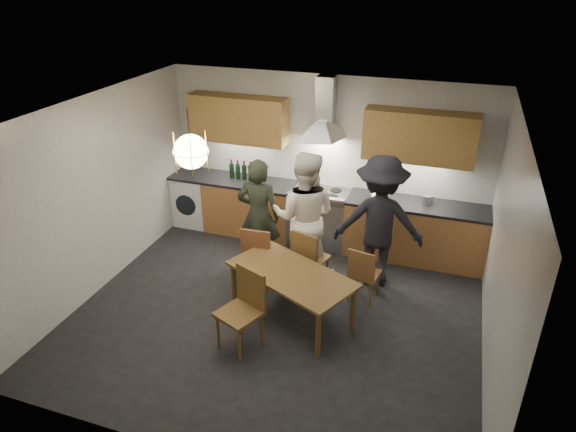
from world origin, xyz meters
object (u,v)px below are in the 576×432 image
(chair_front, at_px, (245,304))
(stock_pot, at_px, (426,199))
(chair_back_left, at_px, (258,252))
(mixing_bowl, at_px, (379,197))
(wine_bottles, at_px, (247,171))
(dining_table, at_px, (291,278))
(person_right, at_px, (379,222))
(person_mid, at_px, (304,217))
(person_left, at_px, (259,216))

(chair_front, relative_size, stock_pot, 5.08)
(chair_back_left, bearing_deg, mixing_bowl, -137.77)
(chair_back_left, height_order, mixing_bowl, mixing_bowl)
(stock_pot, distance_m, wine_bottles, 2.80)
(dining_table, xyz_separation_m, person_right, (0.85, 1.18, 0.34))
(person_right, relative_size, mixing_bowl, 7.21)
(person_mid, height_order, person_right, person_mid)
(chair_front, height_order, wine_bottles, wine_bottles)
(chair_front, height_order, person_left, person_left)
(stock_pot, relative_size, wine_bottles, 0.31)
(dining_table, relative_size, person_right, 0.94)
(dining_table, bearing_deg, person_mid, 123.24)
(person_mid, relative_size, mixing_bowl, 7.22)
(person_left, height_order, person_mid, person_mid)
(person_left, distance_m, person_right, 1.67)
(person_mid, bearing_deg, stock_pot, -153.44)
(person_right, bearing_deg, dining_table, 46.14)
(person_left, bearing_deg, mixing_bowl, -154.04)
(person_right, bearing_deg, stock_pot, -130.23)
(chair_front, distance_m, wine_bottles, 2.91)
(wine_bottles, bearing_deg, person_left, -59.82)
(chair_front, height_order, stock_pot, stock_pot)
(person_left, xyz_separation_m, stock_pot, (2.20, 1.04, 0.12))
(chair_back_left, height_order, person_left, person_left)
(chair_back_left, relative_size, stock_pot, 4.71)
(chair_back_left, relative_size, wine_bottles, 1.46)
(chair_back_left, height_order, chair_front, chair_front)
(dining_table, bearing_deg, wine_bottles, 149.76)
(chair_front, distance_m, person_mid, 1.68)
(person_left, relative_size, wine_bottles, 2.70)
(chair_back_left, bearing_deg, wine_bottles, -66.60)
(stock_pot, bearing_deg, chair_back_left, -143.95)
(dining_table, xyz_separation_m, stock_pot, (1.38, 2.03, 0.38))
(dining_table, xyz_separation_m, person_mid, (-0.15, 0.99, 0.35))
(person_left, distance_m, mixing_bowl, 1.82)
(person_right, xyz_separation_m, stock_pot, (0.53, 0.85, 0.04))
(chair_back_left, xyz_separation_m, wine_bottles, (-0.76, 1.48, 0.53))
(person_left, xyz_separation_m, person_mid, (0.67, -0.00, 0.09))
(person_mid, bearing_deg, dining_table, 90.73)
(chair_back_left, distance_m, person_right, 1.68)
(person_mid, relative_size, stock_pot, 9.67)
(person_left, xyz_separation_m, person_right, (1.66, 0.19, 0.09))
(wine_bottles, bearing_deg, person_right, -20.61)
(stock_pot, height_order, wine_bottles, wine_bottles)
(dining_table, distance_m, stock_pot, 2.49)
(dining_table, distance_m, wine_bottles, 2.52)
(dining_table, height_order, person_left, person_left)
(dining_table, bearing_deg, chair_front, -94.02)
(stock_pot, bearing_deg, chair_front, -123.02)
(person_right, bearing_deg, person_left, -1.71)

